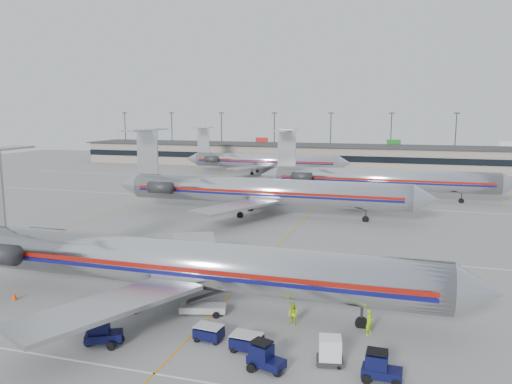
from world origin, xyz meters
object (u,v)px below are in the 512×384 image
at_px(jet_foreground, 170,262).
at_px(uld_container, 330,351).
at_px(tug_center, 264,357).
at_px(jet_second_row, 259,191).
at_px(belt_loader, 204,307).

relative_size(jet_foreground, uld_container, 25.44).
relative_size(jet_foreground, tug_center, 19.04).
xyz_separation_m(tug_center, uld_container, (3.70, 1.92, 0.04)).
bearing_deg(jet_second_row, belt_loader, -79.92).
bearing_deg(tug_center, jet_foreground, 160.75).
bearing_deg(tug_center, belt_loader, 153.39).
bearing_deg(belt_loader, jet_second_row, 84.62).
distance_m(jet_second_row, uld_container, 45.39).
distance_m(uld_container, belt_loader, 11.61).
bearing_deg(uld_container, tug_center, -163.58).
bearing_deg(belt_loader, tug_center, -60.54).
bearing_deg(belt_loader, uld_container, -40.52).
bearing_deg(jet_foreground, belt_loader, -16.65).
relative_size(jet_foreground, belt_loader, 10.99).
distance_m(tug_center, uld_container, 4.17).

